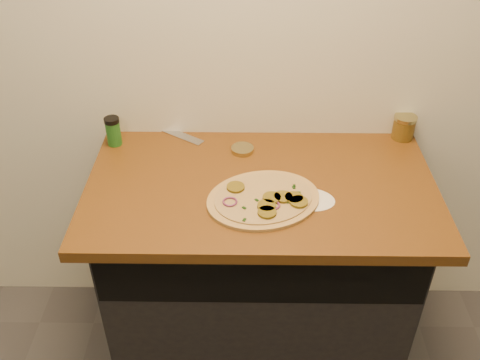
{
  "coord_description": "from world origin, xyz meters",
  "views": [
    {
      "loc": [
        -0.05,
        -0.05,
        2.0
      ],
      "look_at": [
        -0.07,
        1.37,
        0.95
      ],
      "focal_mm": 40.0,
      "sensor_mm": 36.0,
      "label": 1
    }
  ],
  "objects_px": {
    "salsa_jar": "(404,127)",
    "spice_shaker": "(113,131)",
    "chefs_knife": "(166,129)",
    "pizza": "(264,199)"
  },
  "relations": [
    {
      "from": "pizza",
      "to": "chefs_knife",
      "type": "xyz_separation_m",
      "value": [
        -0.37,
        0.44,
        -0.0
      ]
    },
    {
      "from": "pizza",
      "to": "salsa_jar",
      "type": "relative_size",
      "value": 5.04
    },
    {
      "from": "pizza",
      "to": "spice_shaker",
      "type": "distance_m",
      "value": 0.66
    },
    {
      "from": "salsa_jar",
      "to": "spice_shaker",
      "type": "height_order",
      "value": "spice_shaker"
    },
    {
      "from": "chefs_knife",
      "to": "salsa_jar",
      "type": "xyz_separation_m",
      "value": [
        0.92,
        -0.04,
        0.04
      ]
    },
    {
      "from": "chefs_knife",
      "to": "pizza",
      "type": "bearing_deg",
      "value": -49.67
    },
    {
      "from": "pizza",
      "to": "salsa_jar",
      "type": "height_order",
      "value": "salsa_jar"
    },
    {
      "from": "salsa_jar",
      "to": "pizza",
      "type": "bearing_deg",
      "value": -143.56
    },
    {
      "from": "pizza",
      "to": "chefs_knife",
      "type": "bearing_deg",
      "value": 130.33
    },
    {
      "from": "chefs_knife",
      "to": "spice_shaker",
      "type": "xyz_separation_m",
      "value": [
        -0.18,
        -0.1,
        0.05
      ]
    }
  ]
}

